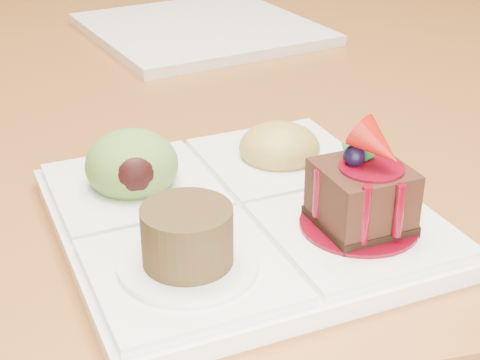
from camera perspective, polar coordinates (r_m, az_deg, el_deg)
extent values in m
plane|color=#562F18|center=(1.55, -1.59, -12.99)|extent=(6.00, 6.00, 0.00)
cylinder|color=brown|center=(2.20, 4.89, 10.22)|extent=(0.06, 0.06, 0.71)
cylinder|color=black|center=(1.87, -16.99, 1.54)|extent=(0.04, 0.04, 0.45)
cylinder|color=black|center=(1.53, -16.68, -4.32)|extent=(0.04, 0.04, 0.45)
cylinder|color=black|center=(1.62, 17.77, -2.51)|extent=(0.04, 0.04, 0.46)
cylinder|color=black|center=(1.95, 15.12, 3.10)|extent=(0.04, 0.04, 0.46)
cube|color=white|center=(0.48, 0.00, -3.06)|extent=(0.26, 0.26, 0.01)
cube|color=white|center=(0.46, 9.19, -3.88)|extent=(0.12, 0.12, 0.01)
cube|color=white|center=(0.42, -4.01, -7.07)|extent=(0.12, 0.12, 0.01)
cube|color=white|center=(0.51, -8.26, -0.50)|extent=(0.12, 0.12, 0.01)
cube|color=white|center=(0.54, 3.05, 1.66)|extent=(0.12, 0.12, 0.01)
cylinder|color=#5B0310|center=(0.46, 9.22, -3.43)|extent=(0.07, 0.07, 0.00)
cube|color=black|center=(0.46, 9.25, -3.18)|extent=(0.06, 0.06, 0.01)
cube|color=#381B0F|center=(0.45, 9.44, -0.95)|extent=(0.06, 0.06, 0.03)
cylinder|color=#5B0310|center=(0.44, 9.61, 1.06)|extent=(0.04, 0.04, 0.00)
sphere|color=black|center=(0.44, 8.85, 1.87)|extent=(0.01, 0.01, 0.01)
cone|color=#9D100A|center=(0.43, 10.68, 2.63)|extent=(0.04, 0.04, 0.03)
cube|color=#124B17|center=(0.45, 9.45, 2.20)|extent=(0.01, 0.02, 0.01)
cube|color=#124B17|center=(0.44, 8.64, 2.22)|extent=(0.01, 0.01, 0.01)
cylinder|color=#5B0310|center=(0.42, 9.66, -2.70)|extent=(0.01, 0.01, 0.04)
cylinder|color=#5B0310|center=(0.43, 12.25, -2.34)|extent=(0.01, 0.01, 0.03)
cylinder|color=#5B0310|center=(0.44, 6.08, -1.02)|extent=(0.01, 0.01, 0.03)
cylinder|color=white|center=(0.41, -4.04, -6.50)|extent=(0.08, 0.08, 0.00)
cylinder|color=#452113|center=(0.40, -4.12, -4.30)|extent=(0.05, 0.05, 0.03)
cylinder|color=#452D0E|center=(0.40, -4.17, -3.00)|extent=(0.04, 0.04, 0.00)
ellipsoid|color=#578938|center=(0.50, -8.39, 1.18)|extent=(0.06, 0.06, 0.05)
ellipsoid|color=black|center=(0.48, -8.13, 0.34)|extent=(0.03, 0.02, 0.03)
ellipsoid|color=#AD8C3E|center=(0.54, 3.08, 2.51)|extent=(0.06, 0.06, 0.04)
cube|color=#E95111|center=(0.55, 4.26, 3.15)|extent=(0.02, 0.01, 0.01)
cube|color=#427218|center=(0.55, 3.19, 3.64)|extent=(0.02, 0.02, 0.01)
cube|color=#E95111|center=(0.55, 2.18, 3.25)|extent=(0.02, 0.02, 0.02)
cube|color=#427218|center=(0.54, 1.71, 3.13)|extent=(0.02, 0.02, 0.01)
cube|color=#E95111|center=(0.53, 2.18, 2.29)|extent=(0.02, 0.02, 0.01)
cube|color=#427218|center=(0.52, 3.66, 2.47)|extent=(0.02, 0.02, 0.01)
cube|color=#E95111|center=(0.53, 4.44, 2.79)|extent=(0.02, 0.02, 0.01)
cube|color=white|center=(0.90, -3.05, 11.61)|extent=(0.30, 0.30, 0.01)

